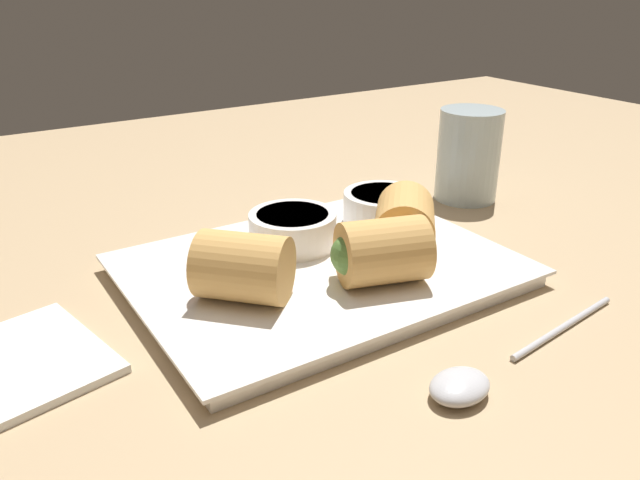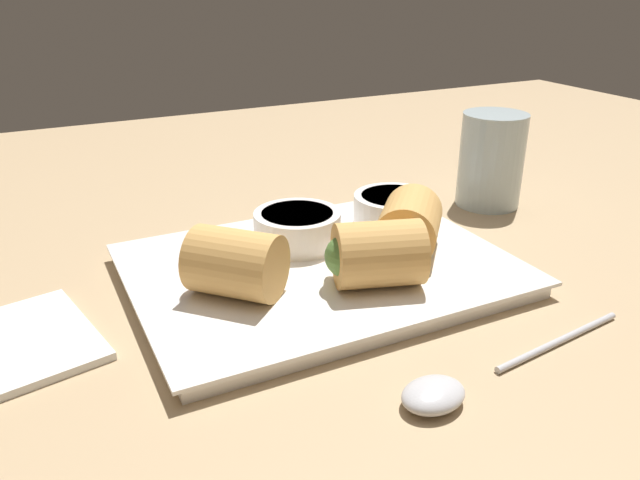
{
  "view_description": "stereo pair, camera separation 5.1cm",
  "coord_description": "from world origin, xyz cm",
  "px_view_note": "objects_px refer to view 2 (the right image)",
  "views": [
    {
      "loc": [
        -26.86,
        -37.82,
        26.48
      ],
      "look_at": [
        -1.28,
        2.11,
        5.57
      ],
      "focal_mm": 35.0,
      "sensor_mm": 36.0,
      "label": 1
    },
    {
      "loc": [
        -22.43,
        -40.33,
        26.48
      ],
      "look_at": [
        -1.28,
        2.11,
        5.57
      ],
      "focal_mm": 35.0,
      "sensor_mm": 36.0,
      "label": 2
    }
  ],
  "objects_px": {
    "dipping_bowl_near": "(297,227)",
    "drinking_glass": "(491,160)",
    "serving_plate": "(320,270)",
    "dipping_bowl_far": "(394,209)",
    "spoon": "(452,387)"
  },
  "relations": [
    {
      "from": "serving_plate",
      "to": "dipping_bowl_near",
      "type": "bearing_deg",
      "value": 90.75
    },
    {
      "from": "serving_plate",
      "to": "drinking_glass",
      "type": "distance_m",
      "value": 0.26
    },
    {
      "from": "drinking_glass",
      "to": "spoon",
      "type": "bearing_deg",
      "value": -133.58
    },
    {
      "from": "serving_plate",
      "to": "dipping_bowl_near",
      "type": "height_order",
      "value": "dipping_bowl_near"
    },
    {
      "from": "dipping_bowl_far",
      "to": "drinking_glass",
      "type": "relative_size",
      "value": 0.76
    },
    {
      "from": "serving_plate",
      "to": "drinking_glass",
      "type": "xyz_separation_m",
      "value": [
        0.25,
        0.08,
        0.04
      ]
    },
    {
      "from": "spoon",
      "to": "serving_plate",
      "type": "bearing_deg",
      "value": 90.74
    },
    {
      "from": "serving_plate",
      "to": "dipping_bowl_far",
      "type": "distance_m",
      "value": 0.11
    },
    {
      "from": "dipping_bowl_near",
      "to": "drinking_glass",
      "type": "distance_m",
      "value": 0.25
    },
    {
      "from": "dipping_bowl_near",
      "to": "dipping_bowl_far",
      "type": "xyz_separation_m",
      "value": [
        0.1,
        0.0,
        0.0
      ]
    },
    {
      "from": "serving_plate",
      "to": "spoon",
      "type": "height_order",
      "value": "same"
    },
    {
      "from": "dipping_bowl_far",
      "to": "drinking_glass",
      "type": "xyz_separation_m",
      "value": [
        0.15,
        0.04,
        0.02
      ]
    },
    {
      "from": "dipping_bowl_far",
      "to": "spoon",
      "type": "xyz_separation_m",
      "value": [
        -0.1,
        -0.22,
        -0.02
      ]
    },
    {
      "from": "serving_plate",
      "to": "dipping_bowl_far",
      "type": "xyz_separation_m",
      "value": [
        0.1,
        0.04,
        0.02
      ]
    },
    {
      "from": "serving_plate",
      "to": "drinking_glass",
      "type": "bearing_deg",
      "value": 17.8
    }
  ]
}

